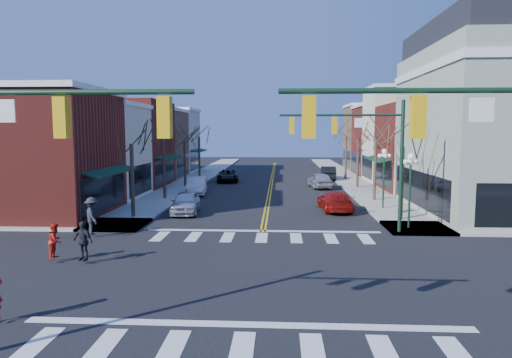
# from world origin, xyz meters

# --- Properties ---
(ground) EXTENTS (160.00, 160.00, 0.00)m
(ground) POSITION_xyz_m (0.00, 0.00, 0.00)
(ground) COLOR black
(ground) RESTS_ON ground
(sidewalk_left) EXTENTS (3.50, 70.00, 0.15)m
(sidewalk_left) POSITION_xyz_m (-8.75, 20.00, 0.07)
(sidewalk_left) COLOR #9E9B93
(sidewalk_left) RESTS_ON ground
(sidewalk_right) EXTENTS (3.50, 70.00, 0.15)m
(sidewalk_right) POSITION_xyz_m (8.75, 20.00, 0.07)
(sidewalk_right) COLOR #9E9B93
(sidewalk_right) RESTS_ON ground
(bldg_left_brick_a) EXTENTS (10.00, 8.50, 8.00)m
(bldg_left_brick_a) POSITION_xyz_m (-15.50, 11.75, 4.00)
(bldg_left_brick_a) COLOR maroon
(bldg_left_brick_a) RESTS_ON ground
(bldg_left_stucco_a) EXTENTS (10.00, 7.00, 7.50)m
(bldg_left_stucco_a) POSITION_xyz_m (-15.50, 19.50, 3.75)
(bldg_left_stucco_a) COLOR beige
(bldg_left_stucco_a) RESTS_ON ground
(bldg_left_brick_b) EXTENTS (10.00, 9.00, 8.50)m
(bldg_left_brick_b) POSITION_xyz_m (-15.50, 27.50, 4.25)
(bldg_left_brick_b) COLOR maroon
(bldg_left_brick_b) RESTS_ON ground
(bldg_left_tan) EXTENTS (10.00, 7.50, 7.80)m
(bldg_left_tan) POSITION_xyz_m (-15.50, 35.75, 3.90)
(bldg_left_tan) COLOR #87654A
(bldg_left_tan) RESTS_ON ground
(bldg_left_stucco_b) EXTENTS (10.00, 8.00, 8.20)m
(bldg_left_stucco_b) POSITION_xyz_m (-15.50, 43.50, 4.10)
(bldg_left_stucco_b) COLOR beige
(bldg_left_stucco_b) RESTS_ON ground
(bldg_right_brick_a) EXTENTS (10.00, 8.50, 8.00)m
(bldg_right_brick_a) POSITION_xyz_m (15.50, 25.75, 4.00)
(bldg_right_brick_a) COLOR maroon
(bldg_right_brick_a) RESTS_ON ground
(bldg_right_stucco) EXTENTS (10.00, 7.00, 10.00)m
(bldg_right_stucco) POSITION_xyz_m (15.50, 33.50, 5.00)
(bldg_right_stucco) COLOR beige
(bldg_right_stucco) RESTS_ON ground
(bldg_right_brick_b) EXTENTS (10.00, 8.00, 8.50)m
(bldg_right_brick_b) POSITION_xyz_m (15.50, 41.00, 4.25)
(bldg_right_brick_b) COLOR maroon
(bldg_right_brick_b) RESTS_ON ground
(bldg_right_tan) EXTENTS (10.00, 8.00, 9.00)m
(bldg_right_tan) POSITION_xyz_m (15.50, 49.00, 4.50)
(bldg_right_tan) COLOR #87654A
(bldg_right_tan) RESTS_ON ground
(traffic_mast_near_right) EXTENTS (6.60, 0.28, 7.20)m
(traffic_mast_near_right) POSITION_xyz_m (5.55, -7.40, 4.71)
(traffic_mast_near_right) COLOR #14331E
(traffic_mast_near_right) RESTS_ON ground
(traffic_mast_far_right) EXTENTS (6.60, 0.28, 7.20)m
(traffic_mast_far_right) POSITION_xyz_m (5.55, 7.40, 4.71)
(traffic_mast_far_right) COLOR #14331E
(traffic_mast_far_right) RESTS_ON ground
(lamppost_corner) EXTENTS (0.36, 0.36, 4.33)m
(lamppost_corner) POSITION_xyz_m (8.20, 8.50, 2.96)
(lamppost_corner) COLOR #14331E
(lamppost_corner) RESTS_ON ground
(lamppost_midblock) EXTENTS (0.36, 0.36, 4.33)m
(lamppost_midblock) POSITION_xyz_m (8.20, 15.00, 2.96)
(lamppost_midblock) COLOR #14331E
(lamppost_midblock) RESTS_ON ground
(tree_left_a) EXTENTS (0.24, 0.24, 4.76)m
(tree_left_a) POSITION_xyz_m (-8.40, 11.00, 2.38)
(tree_left_a) COLOR #382B21
(tree_left_a) RESTS_ON ground
(tree_left_b) EXTENTS (0.24, 0.24, 5.04)m
(tree_left_b) POSITION_xyz_m (-8.40, 19.00, 2.52)
(tree_left_b) COLOR #382B21
(tree_left_b) RESTS_ON ground
(tree_left_c) EXTENTS (0.24, 0.24, 4.55)m
(tree_left_c) POSITION_xyz_m (-8.40, 27.00, 2.27)
(tree_left_c) COLOR #382B21
(tree_left_c) RESTS_ON ground
(tree_left_d) EXTENTS (0.24, 0.24, 4.90)m
(tree_left_d) POSITION_xyz_m (-8.40, 35.00, 2.45)
(tree_left_d) COLOR #382B21
(tree_left_d) RESTS_ON ground
(tree_right_a) EXTENTS (0.24, 0.24, 4.62)m
(tree_right_a) POSITION_xyz_m (8.40, 11.00, 2.31)
(tree_right_a) COLOR #382B21
(tree_right_a) RESTS_ON ground
(tree_right_b) EXTENTS (0.24, 0.24, 5.18)m
(tree_right_b) POSITION_xyz_m (8.40, 19.00, 2.59)
(tree_right_b) COLOR #382B21
(tree_right_b) RESTS_ON ground
(tree_right_c) EXTENTS (0.24, 0.24, 4.83)m
(tree_right_c) POSITION_xyz_m (8.40, 27.00, 2.42)
(tree_right_c) COLOR #382B21
(tree_right_c) RESTS_ON ground
(tree_right_d) EXTENTS (0.24, 0.24, 4.97)m
(tree_right_d) POSITION_xyz_m (8.40, 35.00, 2.48)
(tree_right_d) COLOR #382B21
(tree_right_d) RESTS_ON ground
(car_left_near) EXTENTS (2.10, 4.48, 1.48)m
(car_left_near) POSITION_xyz_m (-5.44, 13.01, 0.74)
(car_left_near) COLOR silver
(car_left_near) RESTS_ON ground
(car_left_mid) EXTENTS (2.13, 4.77, 1.52)m
(car_left_mid) POSITION_xyz_m (-6.40, 22.29, 0.76)
(car_left_mid) COLOR silver
(car_left_mid) RESTS_ON ground
(car_left_far) EXTENTS (2.62, 5.01, 1.35)m
(car_left_far) POSITION_xyz_m (-4.80, 32.42, 0.67)
(car_left_far) COLOR black
(car_left_far) RESTS_ON ground
(car_right_near) EXTENTS (2.27, 4.92, 1.39)m
(car_right_near) POSITION_xyz_m (4.80, 14.60, 0.70)
(car_right_near) COLOR #9A140E
(car_right_near) RESTS_ON ground
(car_right_mid) EXTENTS (2.45, 4.78, 1.56)m
(car_right_mid) POSITION_xyz_m (4.80, 27.34, 0.78)
(car_right_mid) COLOR #B8B9BE
(car_right_mid) RESTS_ON ground
(car_right_far) EXTENTS (1.94, 4.84, 1.57)m
(car_right_far) POSITION_xyz_m (6.40, 34.90, 0.78)
(car_right_far) COLOR black
(car_right_far) RESTS_ON ground
(pedestrian_red_b) EXTENTS (0.63, 0.78, 1.52)m
(pedestrian_red_b) POSITION_xyz_m (-8.60, 1.33, 0.91)
(pedestrian_red_b) COLOR red
(pedestrian_red_b) RESTS_ON sidewalk_left
(pedestrian_dark_a) EXTENTS (1.06, 0.73, 1.67)m
(pedestrian_dark_a) POSITION_xyz_m (-7.30, 1.10, 0.98)
(pedestrian_dark_a) COLOR #23222A
(pedestrian_dark_a) RESTS_ON sidewalk_left
(pedestrian_dark_b) EXTENTS (1.34, 1.47, 1.98)m
(pedestrian_dark_b) POSITION_xyz_m (-8.89, 5.82, 1.14)
(pedestrian_dark_b) COLOR #212229
(pedestrian_dark_b) RESTS_ON sidewalk_left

